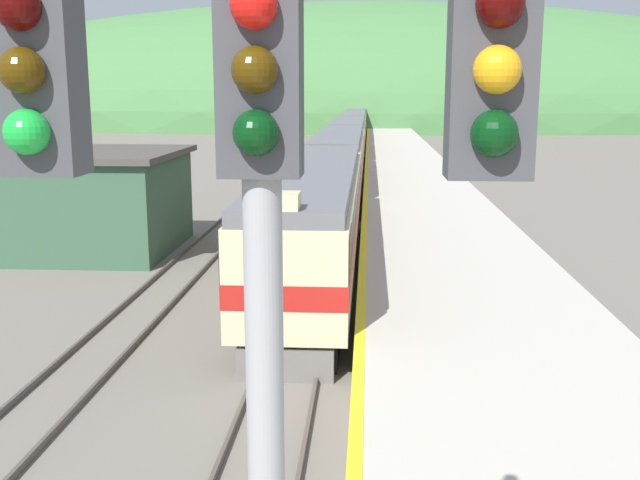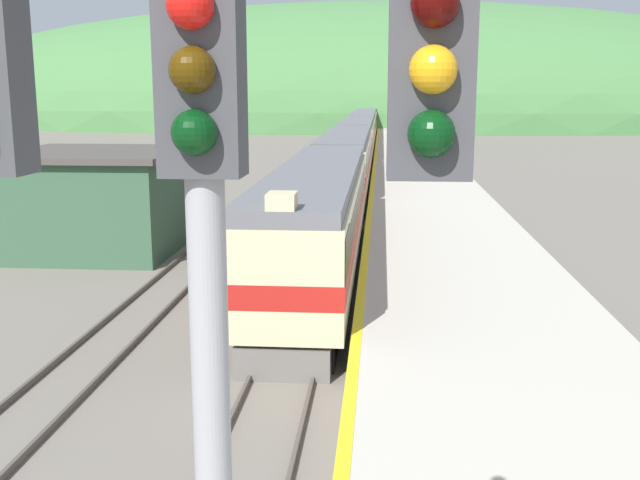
# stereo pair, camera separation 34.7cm
# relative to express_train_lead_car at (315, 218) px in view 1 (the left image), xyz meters

# --- Properties ---
(track_main) EXTENTS (1.52, 180.00, 0.16)m
(track_main) POSITION_rel_express_train_lead_car_xyz_m (0.00, 42.41, -2.06)
(track_main) COLOR #4C443D
(track_main) RESTS_ON ground
(track_siding) EXTENTS (1.52, 180.00, 0.16)m
(track_siding) POSITION_rel_express_train_lead_car_xyz_m (-4.84, 42.41, -2.06)
(track_siding) COLOR #4C443D
(track_siding) RESTS_ON ground
(platform) EXTENTS (6.36, 140.00, 1.04)m
(platform) POSITION_rel_express_train_lead_car_xyz_m (4.74, 22.41, -1.62)
(platform) COLOR #BCB5A5
(platform) RESTS_ON ground
(distant_hills) EXTENTS (207.79, 93.50, 46.94)m
(distant_hills) POSITION_rel_express_train_lead_car_xyz_m (0.00, 130.42, -2.14)
(distant_hills) COLOR #477A42
(distant_hills) RESTS_ON ground
(station_shed) EXTENTS (7.03, 7.39, 4.09)m
(station_shed) POSITION_rel_express_train_lead_car_xyz_m (-9.35, 4.00, -0.07)
(station_shed) COLOR #385B42
(station_shed) RESTS_ON ground
(express_train_lead_car) EXTENTS (2.88, 19.77, 4.27)m
(express_train_lead_car) POSITION_rel_express_train_lead_car_xyz_m (0.00, 0.00, 0.00)
(express_train_lead_car) COLOR black
(express_train_lead_car) RESTS_ON ground
(carriage_second) EXTENTS (2.87, 19.79, 3.91)m
(carriage_second) POSITION_rel_express_train_lead_car_xyz_m (0.00, 20.89, -0.01)
(carriage_second) COLOR black
(carriage_second) RESTS_ON ground
(carriage_third) EXTENTS (2.87, 19.79, 3.91)m
(carriage_third) POSITION_rel_express_train_lead_car_xyz_m (0.00, 41.56, -0.01)
(carriage_third) COLOR black
(carriage_third) RESTS_ON ground
(carriage_fourth) EXTENTS (2.87, 19.79, 3.91)m
(carriage_fourth) POSITION_rel_express_train_lead_car_xyz_m (0.00, 62.23, -0.01)
(carriage_fourth) COLOR black
(carriage_fourth) RESTS_ON ground
(carriage_fifth) EXTENTS (2.87, 19.79, 3.91)m
(carriage_fifth) POSITION_rel_express_train_lead_car_xyz_m (0.00, 82.90, -0.01)
(carriage_fifth) COLOR black
(carriage_fifth) RESTS_ON ground
(signal_mast_main) EXTENTS (3.30, 0.42, 8.09)m
(signal_mast_main) POSITION_rel_express_train_lead_car_xyz_m (1.30, -21.80, 3.43)
(signal_mast_main) COLOR #9E9EA3
(signal_mast_main) RESTS_ON ground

